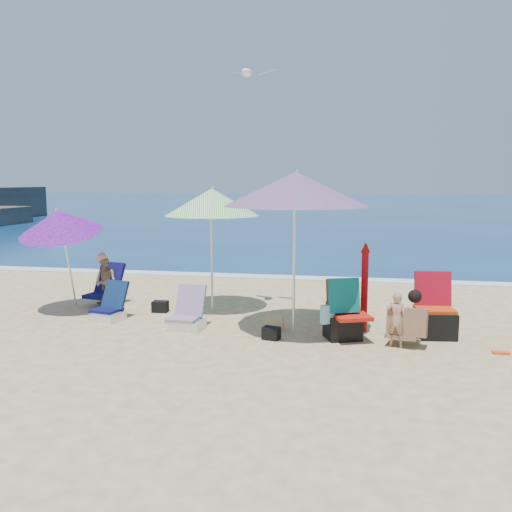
% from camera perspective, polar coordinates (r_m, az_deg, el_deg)
% --- Properties ---
extents(ground, '(120.00, 120.00, 0.00)m').
position_cam_1_polar(ground, '(8.16, 0.78, -8.68)').
color(ground, '#D8BC84').
rests_on(ground, ground).
extents(sea, '(120.00, 80.00, 0.12)m').
position_cam_1_polar(sea, '(52.78, 9.23, 5.19)').
color(sea, navy).
rests_on(sea, ground).
extents(foam, '(120.00, 0.50, 0.04)m').
position_cam_1_polar(foam, '(13.08, 4.62, -2.30)').
color(foam, white).
rests_on(foam, ground).
extents(umbrella_turquoise, '(2.43, 2.43, 2.49)m').
position_cam_1_polar(umbrella_turquoise, '(8.25, 4.14, 6.93)').
color(umbrella_turquoise, white).
rests_on(umbrella_turquoise, ground).
extents(umbrella_striped, '(2.05, 2.05, 2.22)m').
position_cam_1_polar(umbrella_striped, '(9.75, -4.60, 5.59)').
color(umbrella_striped, silver).
rests_on(umbrella_striped, ground).
extents(umbrella_blue, '(1.45, 1.51, 1.96)m').
position_cam_1_polar(umbrella_blue, '(10.17, -19.73, 3.35)').
color(umbrella_blue, white).
rests_on(umbrella_blue, ground).
extents(furled_umbrella, '(0.15, 0.15, 1.39)m').
position_cam_1_polar(furled_umbrella, '(8.60, 11.20, -2.73)').
color(furled_umbrella, '#AA0C0F').
rests_on(furled_umbrella, ground).
extents(chair_navy, '(0.59, 0.69, 0.63)m').
position_cam_1_polar(chair_navy, '(9.57, -14.96, -5.43)').
color(chair_navy, '#0C0D43').
rests_on(chair_navy, ground).
extents(chair_rainbow, '(0.56, 0.62, 0.66)m').
position_cam_1_polar(chair_rainbow, '(8.78, -7.12, -6.36)').
color(chair_rainbow, '#E65551').
rests_on(chair_rainbow, ground).
extents(camp_chair_left, '(0.62, 0.62, 0.95)m').
position_cam_1_polar(camp_chair_left, '(8.68, 18.14, -6.12)').
color(camp_chair_left, '#C1360D').
rests_on(camp_chair_left, ground).
extents(camp_chair_right, '(0.77, 0.74, 0.93)m').
position_cam_1_polar(camp_chair_right, '(8.21, 9.02, -6.25)').
color(camp_chair_right, '#B81A0D').
rests_on(camp_chair_right, ground).
extents(person_center, '(0.60, 0.49, 0.80)m').
position_cam_1_polar(person_center, '(7.99, 14.92, -6.43)').
color(person_center, tan).
rests_on(person_center, ground).
extents(person_left, '(0.66, 0.79, 0.99)m').
position_cam_1_polar(person_left, '(10.68, -15.33, -2.52)').
color(person_left, tan).
rests_on(person_left, ground).
extents(bag_black_a, '(0.27, 0.20, 0.20)m').
position_cam_1_polar(bag_black_a, '(9.94, -9.91, -5.19)').
color(bag_black_a, black).
rests_on(bag_black_a, ground).
extents(bag_tan, '(0.29, 0.21, 0.24)m').
position_cam_1_polar(bag_tan, '(8.63, 1.93, -6.94)').
color(bag_tan, tan).
rests_on(bag_tan, ground).
extents(bag_navy_b, '(0.38, 0.29, 0.28)m').
position_cam_1_polar(bag_navy_b, '(9.51, 8.41, -5.48)').
color(bag_navy_b, '#1B1B3D').
rests_on(bag_navy_b, ground).
extents(bag_black_b, '(0.28, 0.23, 0.19)m').
position_cam_1_polar(bag_black_b, '(8.15, 1.59, -8.02)').
color(bag_black_b, black).
rests_on(bag_black_b, ground).
extents(orange_item, '(0.23, 0.11, 0.03)m').
position_cam_1_polar(orange_item, '(8.22, 24.07, -9.15)').
color(orange_item, '#EA4918').
rests_on(orange_item, ground).
extents(seagull, '(0.82, 0.44, 0.13)m').
position_cam_1_polar(seagull, '(9.80, -0.87, 18.48)').
color(seagull, white).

